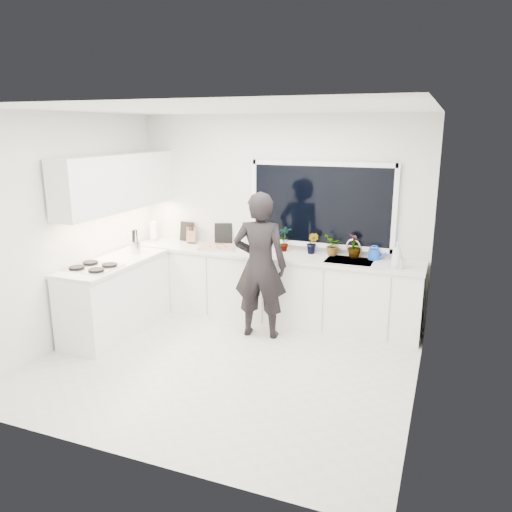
% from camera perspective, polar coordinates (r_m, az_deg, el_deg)
% --- Properties ---
extents(floor, '(4.00, 3.50, 0.02)m').
position_cam_1_polar(floor, '(5.64, -3.56, -12.25)').
color(floor, beige).
rests_on(floor, ground).
extents(wall_back, '(4.00, 0.02, 2.70)m').
position_cam_1_polar(wall_back, '(6.77, 2.55, 4.49)').
color(wall_back, white).
rests_on(wall_back, ground).
extents(wall_left, '(0.02, 3.50, 2.70)m').
position_cam_1_polar(wall_left, '(6.28, -20.66, 2.77)').
color(wall_left, white).
rests_on(wall_left, ground).
extents(wall_right, '(0.02, 3.50, 2.70)m').
position_cam_1_polar(wall_right, '(4.71, 18.96, -0.78)').
color(wall_right, white).
rests_on(wall_right, ground).
extents(ceiling, '(4.00, 3.50, 0.02)m').
position_cam_1_polar(ceiling, '(5.04, -4.06, 16.55)').
color(ceiling, white).
rests_on(ceiling, wall_back).
extents(window, '(1.80, 0.02, 1.00)m').
position_cam_1_polar(window, '(6.54, 7.47, 5.80)').
color(window, black).
rests_on(window, wall_back).
extents(base_cabinets_back, '(3.92, 0.58, 0.88)m').
position_cam_1_polar(base_cabinets_back, '(6.71, 1.60, -3.61)').
color(base_cabinets_back, white).
rests_on(base_cabinets_back, floor).
extents(base_cabinets_left, '(0.58, 1.60, 0.88)m').
position_cam_1_polar(base_cabinets_left, '(6.56, -15.70, -4.61)').
color(base_cabinets_left, white).
rests_on(base_cabinets_left, floor).
extents(countertop_back, '(3.94, 0.62, 0.04)m').
position_cam_1_polar(countertop_back, '(6.57, 1.60, 0.17)').
color(countertop_back, silver).
rests_on(countertop_back, base_cabinets_back).
extents(countertop_left, '(0.62, 1.60, 0.04)m').
position_cam_1_polar(countertop_left, '(6.43, -15.98, -0.73)').
color(countertop_left, silver).
rests_on(countertop_left, base_cabinets_left).
extents(upper_cabinets, '(0.34, 2.10, 0.70)m').
position_cam_1_polar(upper_cabinets, '(6.60, -15.55, 8.10)').
color(upper_cabinets, white).
rests_on(upper_cabinets, wall_left).
extents(sink, '(0.58, 0.42, 0.14)m').
position_cam_1_polar(sink, '(6.33, 10.61, -0.93)').
color(sink, silver).
rests_on(sink, countertop_back).
extents(faucet, '(0.03, 0.03, 0.22)m').
position_cam_1_polar(faucet, '(6.48, 11.02, 0.87)').
color(faucet, silver).
rests_on(faucet, countertop_back).
extents(stovetop, '(0.56, 0.48, 0.03)m').
position_cam_1_polar(stovetop, '(6.17, -18.10, -1.18)').
color(stovetop, black).
rests_on(stovetop, countertop_left).
extents(person, '(0.71, 0.52, 1.80)m').
position_cam_1_polar(person, '(6.04, 0.46, -1.11)').
color(person, black).
rests_on(person, floor).
extents(pizza_tray, '(0.56, 0.47, 0.03)m').
position_cam_1_polar(pizza_tray, '(6.83, -4.33, 0.98)').
color(pizza_tray, silver).
rests_on(pizza_tray, countertop_back).
extents(pizza, '(0.51, 0.41, 0.01)m').
position_cam_1_polar(pizza, '(6.82, -4.33, 1.12)').
color(pizza, red).
rests_on(pizza, pizza_tray).
extents(watering_can, '(0.18, 0.18, 0.13)m').
position_cam_1_polar(watering_can, '(6.41, 13.34, 0.19)').
color(watering_can, blue).
rests_on(watering_can, countertop_back).
extents(paper_towel_roll, '(0.11, 0.11, 0.26)m').
position_cam_1_polar(paper_towel_roll, '(7.45, -11.62, 2.77)').
color(paper_towel_roll, white).
rests_on(paper_towel_roll, countertop_back).
extents(knife_block, '(0.15, 0.13, 0.22)m').
position_cam_1_polar(knife_block, '(7.18, -7.35, 2.35)').
color(knife_block, '#8F5B42').
rests_on(knife_block, countertop_back).
extents(utensil_crock, '(0.14, 0.14, 0.16)m').
position_cam_1_polar(utensil_crock, '(6.74, -13.60, 1.01)').
color(utensil_crock, silver).
rests_on(utensil_crock, countertop_left).
extents(picture_frame_large, '(0.22, 0.03, 0.28)m').
position_cam_1_polar(picture_frame_large, '(7.32, -7.91, 2.81)').
color(picture_frame_large, black).
rests_on(picture_frame_large, countertop_back).
extents(picture_frame_small, '(0.24, 0.11, 0.30)m').
position_cam_1_polar(picture_frame_small, '(7.05, -3.74, 2.56)').
color(picture_frame_small, black).
rests_on(picture_frame_small, countertop_back).
extents(herb_plants, '(1.16, 0.25, 0.34)m').
position_cam_1_polar(herb_plants, '(6.50, 7.79, 1.41)').
color(herb_plants, '#26662D').
rests_on(herb_plants, countertop_back).
extents(soap_bottles, '(0.19, 0.17, 0.31)m').
position_cam_1_polar(soap_bottles, '(6.06, 15.90, -0.05)').
color(soap_bottles, '#D8BF66').
rests_on(soap_bottles, countertop_back).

